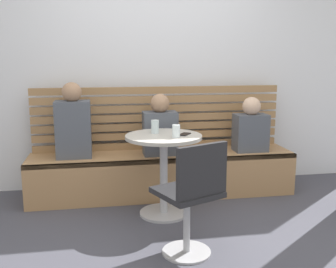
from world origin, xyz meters
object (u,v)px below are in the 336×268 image
at_px(booth_bench, 163,174).
at_px(person_adult, 73,124).
at_px(person_child_left, 251,128).
at_px(phone_on_table, 185,134).
at_px(person_child_middle, 160,128).
at_px(cup_glass_tall, 155,127).
at_px(white_chair, 192,195).
at_px(cup_water_clear, 176,131).
at_px(cafe_table, 164,159).

bearing_deg(booth_bench, person_adult, 179.76).
bearing_deg(person_child_left, phone_on_table, -148.29).
xyz_separation_m(person_child_middle, phone_on_table, (0.14, -0.52, 0.03)).
xyz_separation_m(person_adult, person_child_left, (1.81, -0.04, -0.08)).
relative_size(person_adult, cup_glass_tall, 6.17).
height_order(person_adult, person_child_middle, person_adult).
bearing_deg(booth_bench, white_chair, -90.16).
bearing_deg(white_chair, person_adult, 123.26).
xyz_separation_m(booth_bench, person_child_middle, (-0.03, -0.03, 0.49)).
height_order(white_chair, cup_glass_tall, cup_glass_tall).
xyz_separation_m(white_chair, person_child_left, (0.93, 1.30, 0.22)).
bearing_deg(person_adult, phone_on_table, -28.77).
height_order(booth_bench, cup_water_clear, cup_water_clear).
bearing_deg(person_child_middle, phone_on_table, -74.58).
height_order(cafe_table, person_child_middle, person_child_middle).
relative_size(person_child_middle, phone_on_table, 4.42).
relative_size(white_chair, cup_water_clear, 7.73).
bearing_deg(person_child_middle, cup_glass_tall, -104.87).
xyz_separation_m(person_child_middle, cup_water_clear, (0.04, -0.62, 0.08)).
distance_m(white_chair, person_adult, 1.63).
bearing_deg(person_child_left, person_adult, 178.71).
bearing_deg(cup_water_clear, cafe_table, 127.12).
distance_m(white_chair, person_child_middle, 1.33).
xyz_separation_m(cafe_table, person_adult, (-0.81, 0.53, 0.25)).
xyz_separation_m(cup_water_clear, phone_on_table, (0.10, 0.11, -0.05)).
relative_size(person_child_left, person_child_middle, 0.92).
height_order(cafe_table, person_child_left, person_child_left).
bearing_deg(person_adult, cup_glass_tall, -30.03).
relative_size(person_child_left, cup_glass_tall, 4.75).
xyz_separation_m(cafe_table, cup_glass_tall, (-0.06, 0.10, 0.28)).
bearing_deg(person_child_middle, person_child_left, -0.58).
bearing_deg(person_child_middle, white_chair, -88.82).
bearing_deg(cup_glass_tall, person_adult, 149.97).
height_order(booth_bench, white_chair, white_chair).
bearing_deg(white_chair, phone_on_table, 81.78).
relative_size(booth_bench, white_chair, 3.18).
xyz_separation_m(cup_water_clear, cup_glass_tall, (-0.15, 0.22, 0.01)).
bearing_deg(white_chair, cup_glass_tall, 98.34).
xyz_separation_m(cafe_table, person_child_middle, (0.04, 0.50, 0.19)).
bearing_deg(cup_glass_tall, booth_bench, 72.22).
height_order(white_chair, person_adult, person_adult).
distance_m(booth_bench, cup_glass_tall, 0.73).
bearing_deg(phone_on_table, person_child_middle, -40.56).
relative_size(person_adult, person_child_middle, 1.20).
bearing_deg(cafe_table, phone_on_table, -3.87).
height_order(cup_water_clear, phone_on_table, cup_water_clear).
xyz_separation_m(cafe_table, cup_water_clear, (0.09, -0.12, 0.28)).
height_order(cafe_table, phone_on_table, phone_on_table).
relative_size(person_child_left, phone_on_table, 4.08).
relative_size(person_child_middle, cup_water_clear, 5.62).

